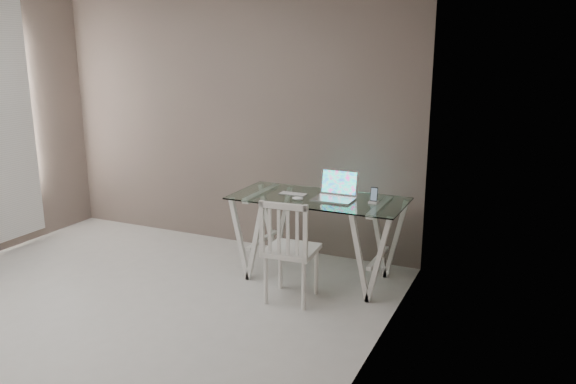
{
  "coord_description": "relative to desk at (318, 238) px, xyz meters",
  "views": [
    {
      "loc": [
        2.91,
        -2.71,
        1.98
      ],
      "look_at": [
        1.05,
        1.36,
        0.85
      ],
      "focal_mm": 35.0,
      "sensor_mm": 36.0,
      "label": 1
    }
  ],
  "objects": [
    {
      "name": "laptop",
      "position": [
        0.15,
        0.04,
        0.42
      ],
      "size": [
        0.34,
        0.29,
        0.24
      ],
      "color": "silver",
      "rests_on": "desk"
    },
    {
      "name": "room",
      "position": [
        -1.26,
        -1.64,
        1.33
      ],
      "size": [
        4.5,
        4.52,
        2.71
      ],
      "color": "beige",
      "rests_on": "ground"
    },
    {
      "name": "phone_dock",
      "position": [
        0.49,
        0.03,
        0.4
      ],
      "size": [
        0.07,
        0.07,
        0.13
      ],
      "color": "white",
      "rests_on": "desk"
    },
    {
      "name": "mouse",
      "position": [
        -0.13,
        -0.15,
        0.38
      ],
      "size": [
        0.1,
        0.06,
        0.03
      ],
      "primitive_type": "ellipsoid",
      "color": "white",
      "rests_on": "desk"
    },
    {
      "name": "desk",
      "position": [
        0.0,
        0.0,
        0.0
      ],
      "size": [
        1.5,
        0.7,
        0.75
      ],
      "color": "silver",
      "rests_on": "ground"
    },
    {
      "name": "chair",
      "position": [
        -0.03,
        -0.56,
        0.09
      ],
      "size": [
        0.42,
        0.42,
        0.87
      ],
      "rotation": [
        0.0,
        0.0,
        0.07
      ],
      "color": "white",
      "rests_on": "ground"
    },
    {
      "name": "keyboard",
      "position": [
        -0.25,
        0.02,
        0.37
      ],
      "size": [
        0.25,
        0.11,
        0.01
      ],
      "primitive_type": "cube",
      "color": "silver",
      "rests_on": "desk"
    }
  ]
}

